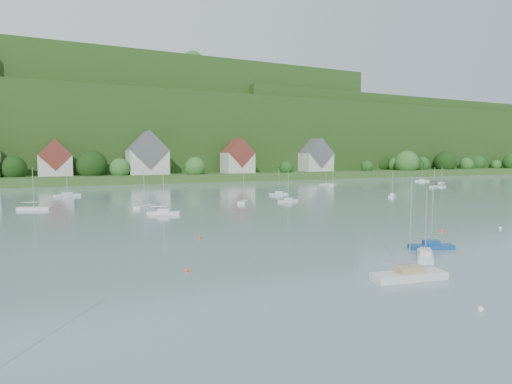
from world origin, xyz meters
TOP-DOWN VIEW (x-y plane):
  - far_shore_strip at (0.00, 200.00)m, footprint 600.00×60.00m
  - forested_ridge at (0.39, 268.57)m, footprint 620.00×181.22m
  - village_building_1 at (-30.00, 189.00)m, footprint 12.00×9.36m
  - village_building_2 at (5.00, 188.00)m, footprint 16.00×11.44m
  - village_building_3 at (45.00, 186.00)m, footprint 13.00×10.40m
  - village_building_4 at (90.00, 190.00)m, footprint 15.00×10.40m
  - near_sailboat_1 at (4.10, 38.95)m, footprint 5.13×3.18m
  - near_sailboat_2 at (-7.57, 30.72)m, footprint 6.75×2.95m
  - near_sailboat_3 at (-0.29, 35.75)m, footprint 4.77×4.71m
  - mooring_buoy_0 at (-23.65, 41.66)m, footprint 0.41×0.41m
  - mooring_buoy_1 at (-8.88, 22.98)m, footprint 0.43×0.43m
  - mooring_buoy_2 at (14.42, 46.48)m, footprint 0.50×0.50m
  - mooring_buoy_3 at (-17.33, 56.70)m, footprint 0.42×0.42m
  - mooring_buoy_4 at (23.94, 44.43)m, footprint 0.46×0.46m
  - far_sailboat_cluster at (6.42, 115.52)m, footprint 204.08×73.70m

SIDE VIEW (x-z plane):
  - mooring_buoy_0 at x=-23.65m, z-range -0.21..0.21m
  - mooring_buoy_1 at x=-8.88m, z-range -0.22..0.22m
  - mooring_buoy_2 at x=14.42m, z-range -0.25..0.25m
  - mooring_buoy_3 at x=-17.33m, z-range -0.21..0.21m
  - mooring_buoy_4 at x=23.94m, z-range -0.23..0.23m
  - far_sailboat_cluster at x=6.42m, z-range -3.98..4.73m
  - near_sailboat_1 at x=4.10m, z-range -2.96..3.76m
  - near_sailboat_3 at x=-0.29m, z-range -3.13..3.94m
  - near_sailboat_2 at x=-7.57m, z-range -3.95..4.86m
  - far_shore_strip at x=0.00m, z-range 0.00..3.00m
  - village_building_1 at x=-30.00m, z-range 1.75..15.75m
  - village_building_3 at x=45.00m, z-range 1.68..17.18m
  - village_building_4 at x=90.00m, z-range 1.34..17.84m
  - village_building_2 at x=5.00m, z-range 1.27..19.27m
  - forested_ridge at x=0.39m, z-range -12.06..57.83m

